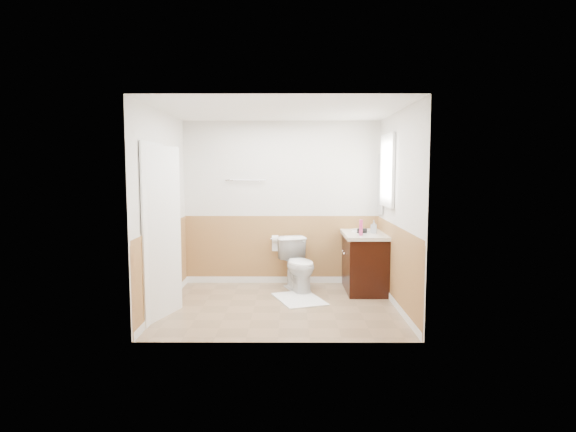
{
  "coord_description": "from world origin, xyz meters",
  "views": [
    {
      "loc": [
        0.12,
        -6.04,
        1.77
      ],
      "look_at": [
        0.1,
        0.25,
        1.15
      ],
      "focal_mm": 29.8,
      "sensor_mm": 36.0,
      "label": 1
    }
  ],
  "objects_px": {
    "bath_mat": "(299,299)",
    "vanity_cabinet": "(364,263)",
    "toilet": "(299,265)",
    "soap_dispenser": "(374,227)",
    "lotion_bottle": "(361,228)"
  },
  "relations": [
    {
      "from": "bath_mat",
      "to": "lotion_bottle",
      "type": "relative_size",
      "value": 3.64
    },
    {
      "from": "bath_mat",
      "to": "lotion_bottle",
      "type": "xyz_separation_m",
      "value": [
        0.86,
        0.24,
        0.95
      ]
    },
    {
      "from": "bath_mat",
      "to": "soap_dispenser",
      "type": "xyz_separation_m",
      "value": [
        1.08,
        0.48,
        0.93
      ]
    },
    {
      "from": "toilet",
      "to": "bath_mat",
      "type": "relative_size",
      "value": 0.95
    },
    {
      "from": "vanity_cabinet",
      "to": "lotion_bottle",
      "type": "height_order",
      "value": "lotion_bottle"
    },
    {
      "from": "toilet",
      "to": "vanity_cabinet",
      "type": "distance_m",
      "value": 0.96
    },
    {
      "from": "lotion_bottle",
      "to": "soap_dispenser",
      "type": "relative_size",
      "value": 1.18
    },
    {
      "from": "bath_mat",
      "to": "toilet",
      "type": "bearing_deg",
      "value": 90.0
    },
    {
      "from": "bath_mat",
      "to": "lotion_bottle",
      "type": "height_order",
      "value": "lotion_bottle"
    },
    {
      "from": "vanity_cabinet",
      "to": "soap_dispenser",
      "type": "height_order",
      "value": "soap_dispenser"
    },
    {
      "from": "bath_mat",
      "to": "vanity_cabinet",
      "type": "height_order",
      "value": "vanity_cabinet"
    },
    {
      "from": "toilet",
      "to": "vanity_cabinet",
      "type": "xyz_separation_m",
      "value": [
        0.96,
        0.07,
        0.02
      ]
    },
    {
      "from": "toilet",
      "to": "lotion_bottle",
      "type": "height_order",
      "value": "lotion_bottle"
    },
    {
      "from": "soap_dispenser",
      "to": "lotion_bottle",
      "type": "bearing_deg",
      "value": -132.37
    },
    {
      "from": "vanity_cabinet",
      "to": "toilet",
      "type": "bearing_deg",
      "value": -175.86
    }
  ]
}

